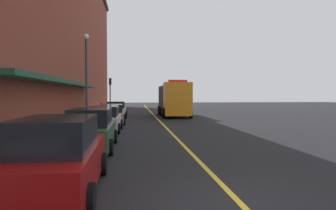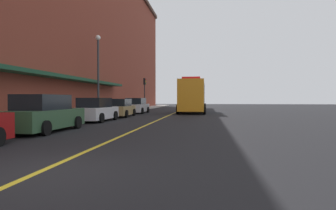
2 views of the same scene
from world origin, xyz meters
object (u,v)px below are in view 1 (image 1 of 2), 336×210
(parked_car_1, at_px, (92,130))
(traffic_light_near, at_px, (110,88))
(parked_car_0, at_px, (58,158))
(street_lamp_left, at_px, (86,68))
(parked_car_3, at_px, (112,114))
(parked_car_4, at_px, (116,110))
(parking_meter_1, at_px, (78,117))
(parking_meter_0, at_px, (58,125))
(parking_meter_2, at_px, (101,107))
(utility_truck, at_px, (174,100))
(parked_car_2, at_px, (105,119))

(parked_car_1, distance_m, traffic_light_near, 28.13)
(parked_car_0, height_order, street_lamp_left, street_lamp_left)
(parked_car_1, xyz_separation_m, traffic_light_near, (-1.28, 28.00, 2.35))
(parked_car_3, xyz_separation_m, parked_car_4, (0.02, 6.08, 0.03))
(parking_meter_1, height_order, traffic_light_near, traffic_light_near)
(parked_car_3, distance_m, parking_meter_0, 11.82)
(parked_car_4, bearing_deg, parked_car_0, 179.93)
(parked_car_0, bearing_deg, parking_meter_1, 6.61)
(parked_car_4, bearing_deg, parking_meter_2, 107.28)
(utility_truck, height_order, parking_meter_0, utility_truck)
(parking_meter_2, bearing_deg, parking_meter_1, -90.00)
(parked_car_2, bearing_deg, parked_car_0, -178.90)
(parking_meter_2, height_order, street_lamp_left, street_lamp_left)
(parked_car_0, height_order, parked_car_2, parked_car_0)
(parked_car_1, relative_size, utility_truck, 0.61)
(parked_car_0, distance_m, utility_truck, 25.42)
(parking_meter_1, bearing_deg, parking_meter_2, 90.00)
(parking_meter_1, relative_size, street_lamp_left, 0.19)
(parked_car_2, xyz_separation_m, utility_truck, (5.95, 12.52, 1.00))
(parking_meter_1, distance_m, street_lamp_left, 7.96)
(parked_car_0, relative_size, street_lamp_left, 0.71)
(parked_car_2, relative_size, street_lamp_left, 0.63)
(utility_truck, distance_m, parking_meter_0, 20.40)
(parked_car_0, xyz_separation_m, parking_meter_2, (-1.35, 23.05, 0.22))
(parking_meter_0, bearing_deg, parking_meter_2, 90.00)
(parked_car_2, xyz_separation_m, parking_meter_0, (-1.34, -6.52, 0.31))
(parked_car_4, bearing_deg, parking_meter_0, 175.55)
(parked_car_3, xyz_separation_m, street_lamp_left, (-1.99, 0.32, 3.67))
(parking_meter_0, bearing_deg, parking_meter_1, 90.00)
(parked_car_0, bearing_deg, utility_truck, -14.23)
(parked_car_2, xyz_separation_m, parking_meter_2, (-1.34, 10.86, 0.31))
(parking_meter_1, bearing_deg, utility_truck, 62.80)
(parked_car_2, height_order, street_lamp_left, street_lamp_left)
(parking_meter_0, distance_m, parking_meter_2, 17.38)
(parking_meter_1, bearing_deg, parked_car_0, -82.67)
(parked_car_1, distance_m, parked_car_3, 11.53)
(parked_car_1, bearing_deg, utility_truck, -17.51)
(parking_meter_0, xyz_separation_m, street_lamp_left, (-0.60, 12.05, 3.34))
(parked_car_3, height_order, parked_car_4, parked_car_4)
(street_lamp_left, bearing_deg, traffic_light_near, 87.66)
(parking_meter_2, bearing_deg, parked_car_2, -82.99)
(utility_truck, bearing_deg, parking_meter_0, -20.95)
(traffic_light_near, bearing_deg, parked_car_1, -87.39)
(parking_meter_2, bearing_deg, street_lamp_left, -96.42)
(parked_car_2, xyz_separation_m, parked_car_3, (0.05, 5.22, -0.03))
(parked_car_4, distance_m, parking_meter_2, 1.50)
(parking_meter_0, bearing_deg, parked_car_0, -76.58)
(parked_car_2, relative_size, parking_meter_1, 3.28)
(parked_car_3, relative_size, parking_meter_1, 3.46)
(street_lamp_left, bearing_deg, parked_car_2, -70.71)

